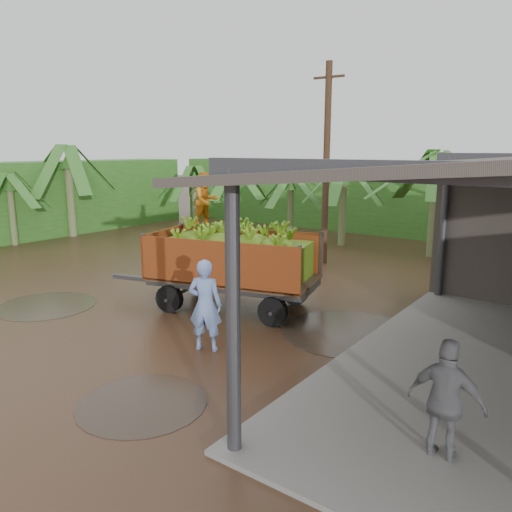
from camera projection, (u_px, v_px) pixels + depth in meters
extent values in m
plane|color=black|center=(166.00, 313.00, 13.06)|extent=(100.00, 100.00, 0.00)
cube|color=#2D661E|center=(360.00, 195.00, 26.43)|extent=(22.00, 3.00, 3.60)
cube|color=#2D661E|center=(22.00, 200.00, 23.96)|extent=(3.00, 18.00, 3.60)
cube|color=#47474C|center=(138.00, 279.00, 14.46)|extent=(1.70, 0.55, 0.12)
imported|color=orange|center=(206.00, 201.00, 13.78)|extent=(0.77, 0.89, 1.58)
imported|color=#708CCC|center=(205.00, 305.00, 10.51)|extent=(0.85, 0.73, 1.98)
imported|color=slate|center=(446.00, 402.00, 6.69)|extent=(1.04, 0.44, 1.78)
cylinder|color=#47301E|center=(326.00, 166.00, 18.09)|extent=(0.24, 0.24, 7.22)
cube|color=#47301E|center=(329.00, 77.00, 17.44)|extent=(1.20, 0.08, 0.08)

